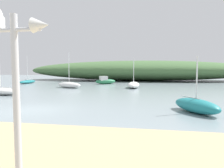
# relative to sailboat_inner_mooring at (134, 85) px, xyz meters

# --- Properties ---
(ground_plane) EXTENTS (120.00, 120.00, 0.00)m
(ground_plane) POSITION_rel_sailboat_inner_mooring_xyz_m (-4.88, -15.07, -0.39)
(ground_plane) COLOR gray
(distant_hill) EXTENTS (46.85, 13.16, 4.04)m
(distant_hill) POSITION_rel_sailboat_inner_mooring_xyz_m (-0.19, 16.72, 1.63)
(distant_hill) COLOR #476B3D
(distant_hill) RESTS_ON ground
(sailboat_inner_mooring) EXTENTS (1.60, 4.04, 3.80)m
(sailboat_inner_mooring) POSITION_rel_sailboat_inner_mooring_xyz_m (0.00, 0.00, 0.00)
(sailboat_inner_mooring) COLOR white
(sailboat_inner_mooring) RESTS_ON ground
(motorboat_off_point) EXTENTS (3.43, 2.65, 1.24)m
(motorboat_off_point) POSITION_rel_sailboat_inner_mooring_xyz_m (-4.89, 5.77, 0.10)
(motorboat_off_point) COLOR #287A4C
(motorboat_off_point) RESTS_ON ground
(sailboat_centre_water) EXTENTS (4.53, 2.16, 4.66)m
(sailboat_centre_water) POSITION_rel_sailboat_inner_mooring_xyz_m (-11.84, -9.01, -0.04)
(sailboat_centre_water) COLOR white
(sailboat_centre_water) RESTS_ON ground
(sailboat_mid_channel) EXTENTS (1.48, 4.05, 4.50)m
(sailboat_mid_channel) POSITION_rel_sailboat_inner_mooring_xyz_m (-17.82, 4.98, -0.11)
(sailboat_mid_channel) COLOR teal
(sailboat_mid_channel) RESTS_ON ground
(sailboat_east_reach) EXTENTS (2.68, 3.38, 3.16)m
(sailboat_east_reach) POSITION_rel_sailboat_inner_mooring_xyz_m (4.49, -14.21, 0.01)
(sailboat_east_reach) COLOR teal
(sailboat_east_reach) RESTS_ON ground
(sailboat_near_shore) EXTENTS (3.71, 2.31, 4.43)m
(sailboat_near_shore) POSITION_rel_sailboat_inner_mooring_xyz_m (-8.04, -1.42, -0.01)
(sailboat_near_shore) COLOR white
(sailboat_near_shore) RESTS_ON ground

